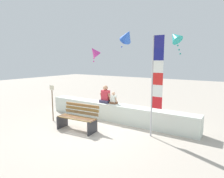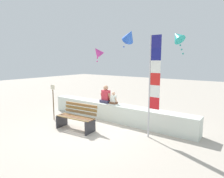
% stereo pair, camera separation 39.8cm
% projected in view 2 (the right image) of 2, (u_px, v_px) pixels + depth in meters
% --- Properties ---
extents(ground_plane, '(40.00, 40.00, 0.00)m').
position_uv_depth(ground_plane, '(93.00, 130.00, 6.76)').
color(ground_plane, '#B7AB9C').
extents(seawall_ledge, '(6.42, 0.55, 0.67)m').
position_uv_depth(seawall_ledge, '(115.00, 112.00, 7.78)').
color(seawall_ledge, silver).
rests_on(seawall_ledge, ground).
extents(park_bench, '(1.47, 0.73, 0.88)m').
position_uv_depth(park_bench, '(77.00, 118.00, 6.80)').
color(park_bench, olive).
rests_on(park_bench, ground).
extents(person_adult, '(0.47, 0.34, 0.72)m').
position_uv_depth(person_adult, '(106.00, 96.00, 8.01)').
color(person_adult, '#373353').
rests_on(person_adult, seawall_ledge).
extents(person_child, '(0.32, 0.23, 0.48)m').
position_uv_depth(person_child, '(113.00, 99.00, 7.80)').
color(person_child, brown).
rests_on(person_child, seawall_ledge).
extents(flag_banner, '(0.36, 0.05, 3.14)m').
position_uv_depth(flag_banner, '(153.00, 79.00, 5.83)').
color(flag_banner, '#B7B7BC').
rests_on(flag_banner, ground).
extents(kite_teal, '(0.82, 0.77, 1.10)m').
position_uv_depth(kite_teal, '(177.00, 37.00, 8.36)').
color(kite_teal, teal).
extents(kite_blue, '(1.02, 0.95, 1.00)m').
position_uv_depth(kite_blue, '(129.00, 36.00, 9.42)').
color(kite_blue, blue).
extents(kite_magenta, '(0.85, 0.87, 0.93)m').
position_uv_depth(kite_magenta, '(98.00, 52.00, 10.93)').
color(kite_magenta, '#DB3D9E').
extents(sign_post, '(0.24, 0.04, 1.43)m').
position_uv_depth(sign_post, '(53.00, 99.00, 7.83)').
color(sign_post, brown).
rests_on(sign_post, ground).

